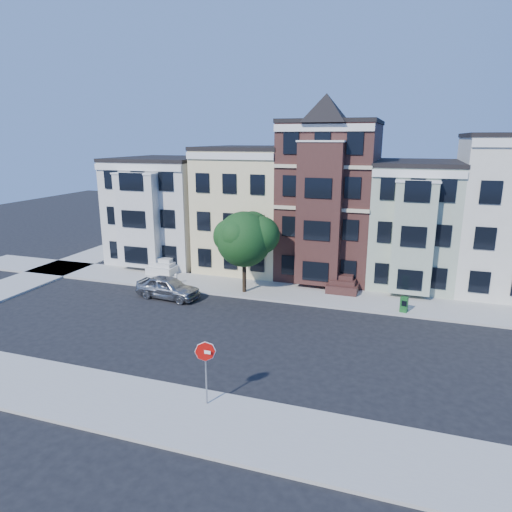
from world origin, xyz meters
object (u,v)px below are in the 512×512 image
(fire_hydrant, at_px, (176,279))
(stop_sign, at_px, (206,369))
(street_tree, at_px, (244,243))
(newspaper_box, at_px, (404,305))
(parked_car, at_px, (168,287))

(fire_hydrant, bearing_deg, stop_sign, -57.55)
(street_tree, relative_size, stop_sign, 2.27)
(newspaper_box, xyz_separation_m, fire_hydrant, (-16.67, 0.67, -0.18))
(parked_car, bearing_deg, street_tree, -56.29)
(street_tree, bearing_deg, parked_car, -151.49)
(street_tree, relative_size, fire_hydrant, 11.77)
(street_tree, distance_m, fire_hydrant, 6.53)
(parked_car, relative_size, fire_hydrant, 7.51)
(fire_hydrant, height_order, stop_sign, stop_sign)
(street_tree, bearing_deg, stop_sign, -76.32)
(parked_car, xyz_separation_m, stop_sign, (8.20, -11.47, 0.96))
(parked_car, distance_m, stop_sign, 14.13)
(parked_car, relative_size, newspaper_box, 4.70)
(parked_car, xyz_separation_m, fire_hydrant, (-0.85, 2.76, -0.33))
(newspaper_box, relative_size, fire_hydrant, 1.60)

